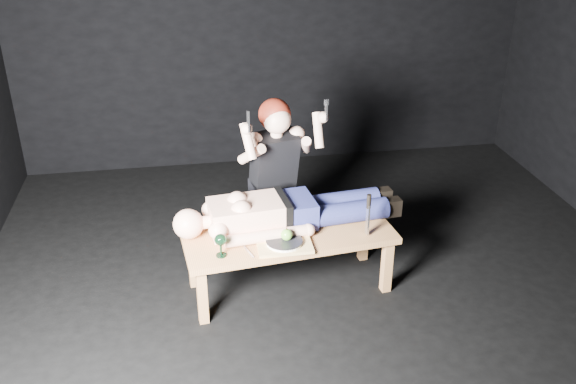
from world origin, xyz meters
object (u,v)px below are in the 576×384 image
object	(u,v)px
lying_man	(290,207)
serving_tray	(284,245)
kneeling_woman	(271,173)
table	(289,261)
carving_knife	(368,215)
goblet	(221,245)

from	to	relation	value
lying_man	serving_tray	xyz separation A→B (m)	(-0.09, -0.29, -0.12)
kneeling_woman	serving_tray	size ratio (longest dim) A/B	3.59
table	carving_knife	bearing A→B (deg)	-17.60
table	lying_man	distance (m)	0.39
lying_man	carving_knife	bearing A→B (deg)	-32.53
serving_tray	goblet	xyz separation A→B (m)	(-0.43, -0.05, 0.07)
lying_man	carving_knife	distance (m)	0.55
kneeling_woman	goblet	xyz separation A→B (m)	(-0.44, -0.77, -0.12)
kneeling_woman	goblet	world-z (taller)	kneeling_woman
table	serving_tray	world-z (taller)	serving_tray
table	goblet	xyz separation A→B (m)	(-0.49, -0.20, 0.31)
goblet	table	bearing A→B (deg)	22.84
table	kneeling_woman	bearing A→B (deg)	88.41
goblet	carving_knife	xyz separation A→B (m)	(1.01, 0.10, 0.08)
kneeling_woman	goblet	size ratio (longest dim) A/B	8.08
carving_knife	kneeling_woman	bearing A→B (deg)	124.05
table	serving_tray	size ratio (longest dim) A/B	3.99
lying_man	carving_knife	world-z (taller)	carving_knife
kneeling_woman	goblet	distance (m)	0.90
table	carving_knife	size ratio (longest dim) A/B	4.66
lying_man	serving_tray	distance (m)	0.33
carving_knife	table	bearing A→B (deg)	162.40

